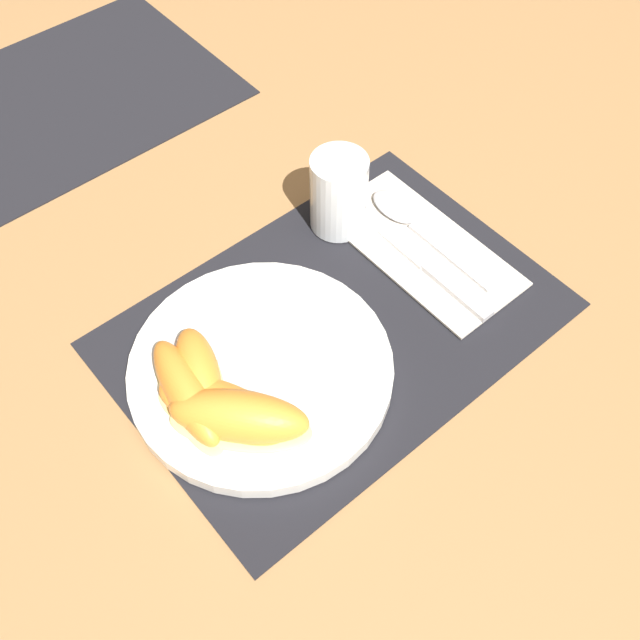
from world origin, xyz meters
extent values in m
plane|color=#A37547|center=(0.00, 0.00, 0.00)|extent=(3.00, 3.00, 0.00)
cube|color=black|center=(0.00, 0.00, 0.00)|extent=(0.44, 0.31, 0.00)
cube|color=black|center=(-0.05, 0.50, 0.00)|extent=(0.44, 0.31, 0.00)
cylinder|color=white|center=(-0.10, 0.00, 0.01)|extent=(0.26, 0.26, 0.02)
cylinder|color=silver|center=(0.09, 0.10, 0.05)|extent=(0.06, 0.06, 0.09)
cylinder|color=#F9AD19|center=(0.09, 0.10, 0.02)|extent=(0.05, 0.05, 0.03)
cube|color=silver|center=(0.14, 0.01, 0.01)|extent=(0.11, 0.22, 0.00)
cube|color=silver|center=(0.12, -0.05, 0.01)|extent=(0.02, 0.09, 0.01)
cube|color=silver|center=(0.12, 0.06, 0.01)|extent=(0.02, 0.14, 0.01)
cube|color=silver|center=(0.15, -0.02, 0.01)|extent=(0.02, 0.12, 0.01)
ellipsoid|color=silver|center=(0.15, 0.07, 0.01)|extent=(0.03, 0.06, 0.01)
cube|color=silver|center=(-0.07, -0.01, 0.02)|extent=(0.09, 0.09, 0.00)
cube|color=silver|center=(-0.13, 0.06, 0.02)|extent=(0.07, 0.07, 0.00)
ellipsoid|color=#F4DB84|center=(-0.15, 0.02, 0.02)|extent=(0.07, 0.10, 0.01)
ellipsoid|color=orange|center=(-0.15, 0.02, 0.04)|extent=(0.07, 0.10, 0.04)
ellipsoid|color=#F4DB84|center=(-0.17, 0.01, 0.02)|extent=(0.06, 0.13, 0.01)
ellipsoid|color=orange|center=(-0.17, 0.01, 0.04)|extent=(0.06, 0.13, 0.04)
ellipsoid|color=#F4DB84|center=(-0.16, -0.02, 0.02)|extent=(0.11, 0.15, 0.01)
ellipsoid|color=orange|center=(-0.16, -0.02, 0.04)|extent=(0.10, 0.14, 0.03)
ellipsoid|color=#F4DB84|center=(-0.15, -0.04, 0.02)|extent=(0.13, 0.13, 0.01)
ellipsoid|color=orange|center=(-0.15, -0.04, 0.04)|extent=(0.12, 0.13, 0.05)
camera|label=1|loc=(-0.30, -0.33, 0.63)|focal=42.00mm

